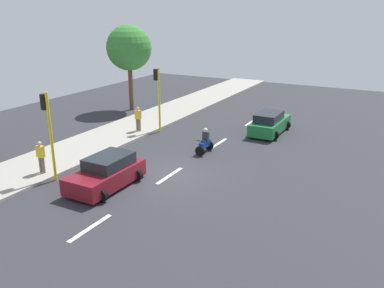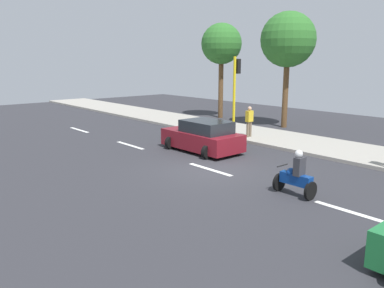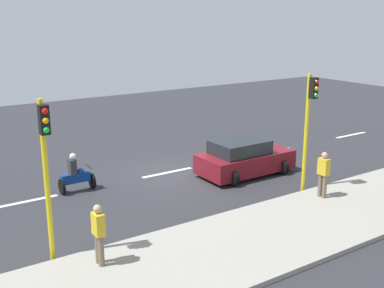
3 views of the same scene
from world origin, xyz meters
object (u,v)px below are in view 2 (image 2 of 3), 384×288
Objects in this scene: traffic_light_midblock at (236,87)px; pedestrian_by_tree at (249,121)px; street_tree_south at (288,40)px; motorcycle at (296,176)px; car_maroon at (203,137)px; street_tree_north at (221,45)px.

pedestrian_by_tree is at bearing -9.32° from traffic_light_midblock.
street_tree_south reaches higher than pedestrian_by_tree.
car_maroon is at bearing 73.38° from motorcycle.
street_tree_north is (5.73, 6.83, 2.50)m from traffic_light_midblock.
pedestrian_by_tree is (5.85, 7.08, 0.42)m from motorcycle.
pedestrian_by_tree is at bearing 50.42° from motorcycle.
motorcycle is 0.91× the size of pedestrian_by_tree.
street_tree_south is at bearing -89.16° from street_tree_north.
traffic_light_midblock is 6.45m from street_tree_south.
traffic_light_midblock is 0.62× the size of street_tree_south.
street_tree_south is at bearing 10.72° from car_maroon.
street_tree_north is at bearing 55.91° from pedestrian_by_tree.
pedestrian_by_tree is 0.23× the size of street_tree_south.
pedestrian_by_tree reaches higher than car_maroon.
car_maroon is at bearing -139.11° from street_tree_north.
street_tree_north is 0.96× the size of street_tree_south.
car_maroon is 6.91m from motorcycle.
car_maroon is 0.90× the size of traffic_light_midblock.
car_maroon is 3.92m from pedestrian_by_tree.
pedestrian_by_tree is 9.51m from street_tree_north.
motorcycle is 14.35m from street_tree_south.
motorcycle is at bearing -129.58° from pedestrian_by_tree.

